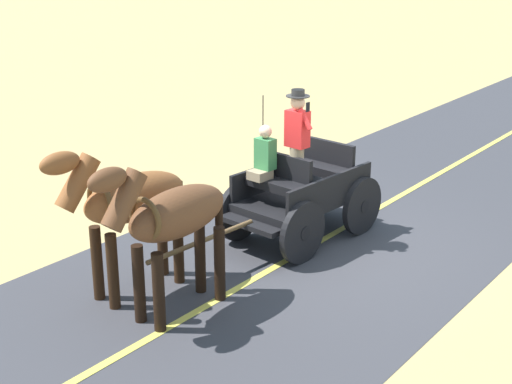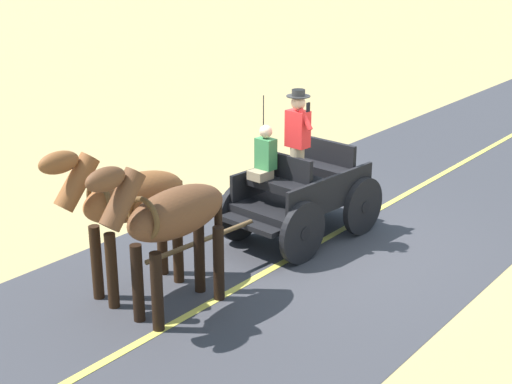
# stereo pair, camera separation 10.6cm
# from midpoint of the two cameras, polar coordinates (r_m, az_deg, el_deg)

# --- Properties ---
(ground_plane) EXTENTS (200.00, 200.00, 0.00)m
(ground_plane) POSITION_cam_midpoint_polar(r_m,az_deg,el_deg) (11.94, 4.88, -3.77)
(ground_plane) COLOR tan
(road_surface) EXTENTS (5.44, 160.00, 0.01)m
(road_surface) POSITION_cam_midpoint_polar(r_m,az_deg,el_deg) (11.94, 4.88, -3.75)
(road_surface) COLOR #38383D
(road_surface) RESTS_ON ground
(road_centre_stripe) EXTENTS (0.12, 160.00, 0.00)m
(road_centre_stripe) POSITION_cam_midpoint_polar(r_m,az_deg,el_deg) (11.94, 4.88, -3.73)
(road_centre_stripe) COLOR #DBCC4C
(road_centre_stripe) RESTS_ON road_surface
(horse_drawn_carriage) EXTENTS (1.60, 4.52, 2.50)m
(horse_drawn_carriage) POSITION_cam_midpoint_polar(r_m,az_deg,el_deg) (11.73, 3.07, 0.12)
(horse_drawn_carriage) COLOR black
(horse_drawn_carriage) RESTS_ON ground
(horse_near_side) EXTENTS (0.63, 2.13, 2.21)m
(horse_near_side) POSITION_cam_midpoint_polar(r_m,az_deg,el_deg) (9.24, -6.86, -2.04)
(horse_near_side) COLOR brown
(horse_near_side) RESTS_ON ground
(horse_off_side) EXTENTS (0.76, 2.15, 2.21)m
(horse_off_side) POSITION_cam_midpoint_polar(r_m,az_deg,el_deg) (9.87, -10.14, -0.80)
(horse_off_side) COLOR brown
(horse_off_side) RESTS_ON ground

